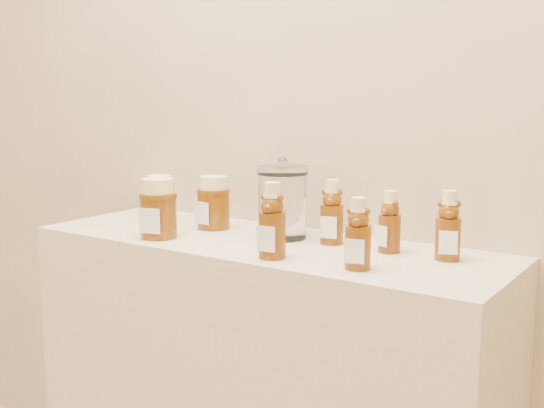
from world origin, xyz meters
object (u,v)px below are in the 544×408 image
Objects in this scene: honey_jar_left at (160,199)px; glass_canister at (282,199)px; bear_bottle_back_left at (332,208)px; bear_bottle_front_left at (272,215)px.

glass_canister is at bearing 19.94° from honey_jar_left.
glass_canister reaches higher than honey_jar_left.
bear_bottle_back_left is 0.20m from bear_bottle_front_left.
glass_canister is at bearing 170.99° from bear_bottle_back_left.
bear_bottle_front_left is (-0.04, -0.20, 0.01)m from bear_bottle_back_left.
bear_bottle_back_left is 0.13m from glass_canister.
glass_canister is (-0.13, -0.01, 0.01)m from bear_bottle_back_left.
bear_bottle_front_left is 0.53m from honey_jar_left.
bear_bottle_front_left reaches higher than honey_jar_left.
bear_bottle_back_left is 0.53m from honey_jar_left.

